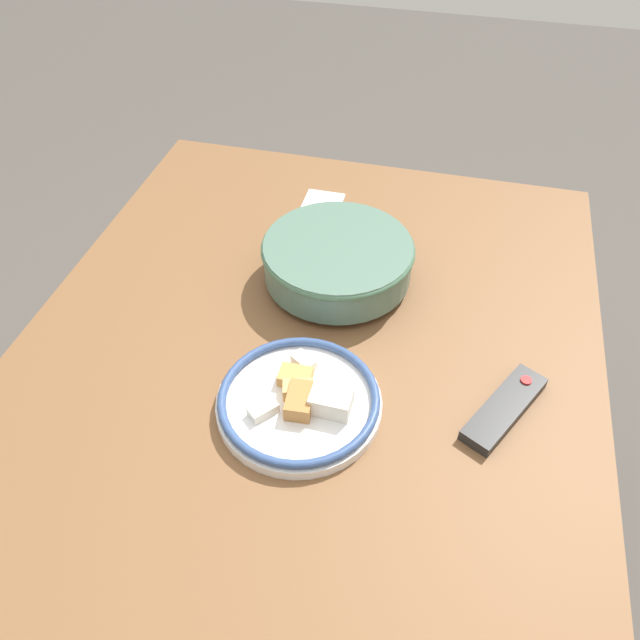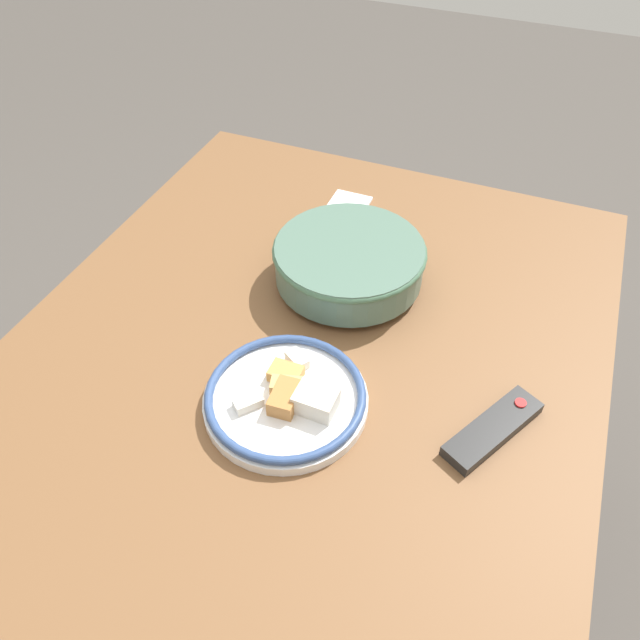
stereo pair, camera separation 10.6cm
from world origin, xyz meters
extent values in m
plane|color=#4C4742|center=(0.00, 0.00, 0.00)|extent=(8.00, 8.00, 0.00)
cube|color=brown|center=(0.00, 0.00, 0.76)|extent=(1.19, 1.00, 0.04)
cylinder|color=brown|center=(-0.53, -0.43, 0.37)|extent=(0.06, 0.06, 0.74)
cylinder|color=brown|center=(-0.53, 0.43, 0.37)|extent=(0.06, 0.06, 0.74)
cylinder|color=#4C6B5B|center=(-0.17, 0.01, 0.78)|extent=(0.12, 0.12, 0.02)
cylinder|color=#4C6B5B|center=(-0.17, 0.01, 0.83)|extent=(0.27, 0.27, 0.07)
cylinder|color=#C67A33|center=(-0.17, 0.01, 0.82)|extent=(0.25, 0.25, 0.06)
torus|color=#42664C|center=(-0.17, 0.01, 0.86)|extent=(0.28, 0.28, 0.01)
cylinder|color=white|center=(0.14, 0.02, 0.79)|extent=(0.26, 0.26, 0.02)
torus|color=#334C7F|center=(0.14, 0.02, 0.80)|extent=(0.25, 0.25, 0.01)
cube|color=silver|center=(0.15, 0.07, 0.81)|extent=(0.05, 0.06, 0.03)
cube|color=tan|center=(0.13, 0.02, 0.81)|extent=(0.04, 0.05, 0.02)
cube|color=tan|center=(0.11, 0.01, 0.81)|extent=(0.04, 0.05, 0.02)
cube|color=#B2753D|center=(0.16, 0.03, 0.81)|extent=(0.06, 0.04, 0.03)
cube|color=silver|center=(0.07, 0.01, 0.80)|extent=(0.04, 0.05, 0.02)
cube|color=silver|center=(0.18, -0.02, 0.80)|extent=(0.05, 0.05, 0.02)
cube|color=black|center=(0.08, 0.33, 0.79)|extent=(0.18, 0.13, 0.02)
cylinder|color=red|center=(0.02, 0.36, 0.80)|extent=(0.02, 0.02, 0.00)
cube|color=white|center=(-0.39, -0.08, 0.78)|extent=(0.12, 0.08, 0.01)
camera|label=1|loc=(0.72, 0.20, 1.57)|focal=35.00mm
camera|label=2|loc=(0.68, 0.30, 1.57)|focal=35.00mm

